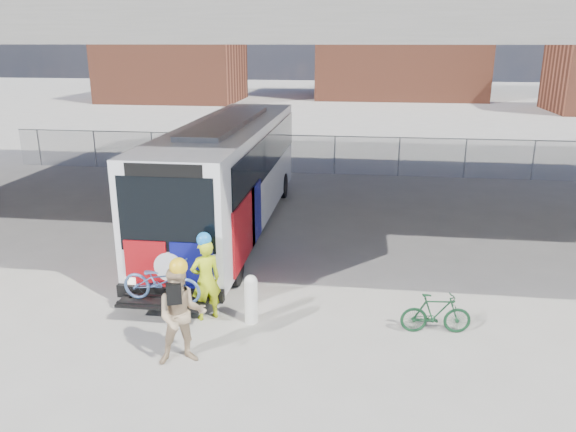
% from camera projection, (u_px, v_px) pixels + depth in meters
% --- Properties ---
extents(ground, '(160.00, 160.00, 0.00)m').
position_uv_depth(ground, '(274.00, 269.00, 15.60)').
color(ground, '#9E9991').
rests_on(ground, ground).
extents(bus, '(2.67, 12.95, 3.69)m').
position_uv_depth(bus, '(229.00, 168.00, 18.32)').
color(bus, silver).
rests_on(bus, ground).
extents(overpass, '(40.00, 16.00, 7.95)m').
position_uv_depth(overpass, '(293.00, 25.00, 17.45)').
color(overpass, '#605E59').
rests_on(overpass, ground).
extents(chainlink_fence, '(30.00, 0.06, 30.00)m').
position_uv_depth(chainlink_fence, '(314.00, 144.00, 26.54)').
color(chainlink_fence, gray).
rests_on(chainlink_fence, ground).
extents(brick_buildings, '(54.00, 22.00, 12.00)m').
position_uv_depth(brick_buildings, '(357.00, 48.00, 59.47)').
color(brick_buildings, brown).
rests_on(brick_buildings, ground).
extents(bollard, '(0.30, 0.30, 1.14)m').
position_uv_depth(bollard, '(251.00, 297.00, 12.49)').
color(bollard, silver).
rests_on(bollard, ground).
extents(cyclist_hivis, '(0.82, 0.76, 2.07)m').
position_uv_depth(cyclist_hivis, '(206.00, 278.00, 12.56)').
color(cyclist_hivis, '#C5DC17').
rests_on(cyclist_hivis, ground).
extents(cyclist_tan, '(1.18, 1.05, 2.19)m').
position_uv_depth(cyclist_tan, '(181.00, 314.00, 10.79)').
color(cyclist_tan, tan).
rests_on(cyclist_tan, ground).
extents(bike_parked, '(1.55, 0.57, 0.91)m').
position_uv_depth(bike_parked, '(436.00, 313.00, 12.07)').
color(bike_parked, '#12391F').
rests_on(bike_parked, ground).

